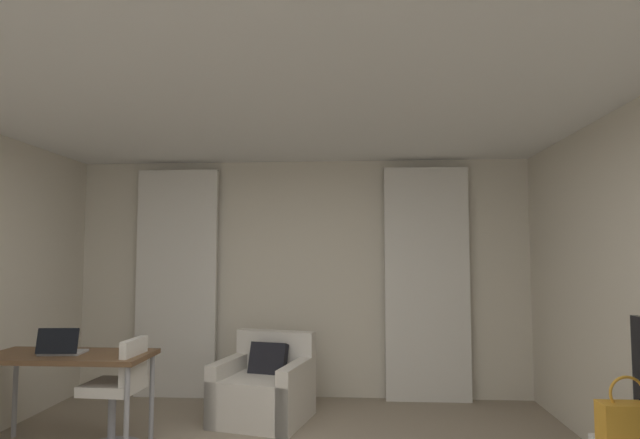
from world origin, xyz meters
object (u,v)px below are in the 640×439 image
object	(u,v)px
armchair	(264,390)
desk_chair	(117,401)
desk	(68,362)
laptop	(61,349)
handbag_primary	(628,422)

from	to	relation	value
armchair	desk_chair	distance (m)	1.34
armchair	desk	size ratio (longest dim) A/B	0.74
desk	laptop	world-z (taller)	laptop
desk	laptop	size ratio (longest dim) A/B	3.79
desk	handbag_primary	xyz separation A→B (m)	(3.79, -1.08, -0.05)
desk_chair	handbag_primary	world-z (taller)	desk_chair
laptop	desk_chair	bearing A→B (deg)	0.67
laptop	handbag_primary	world-z (taller)	laptop
desk	desk_chair	world-z (taller)	desk_chair
desk_chair	laptop	distance (m)	0.62
desk_chair	laptop	size ratio (longest dim) A/B	2.57
desk	handbag_primary	bearing A→B (deg)	-15.86
armchair	desk_chair	xyz separation A→B (m)	(-1.03, -0.86, 0.12)
armchair	handbag_primary	bearing A→B (deg)	-39.12
handbag_primary	laptop	bearing A→B (deg)	164.80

